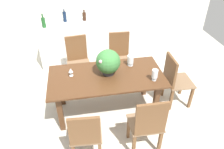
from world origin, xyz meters
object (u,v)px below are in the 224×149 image
(crystal_vase_center_near, at_px, (130,60))
(kitchen_counter, at_px, (85,42))
(flower_centerpiece, at_px, (108,62))
(wine_bottle_dark, at_px, (44,22))
(chair_foot_end, at_px, (174,78))
(dining_table, at_px, (106,81))
(chair_far_right, at_px, (120,55))
(wine_bottle_amber, at_px, (84,16))
(chair_near_left, at_px, (86,134))
(chair_near_right, at_px, (148,124))
(crystal_vase_left, at_px, (155,74))
(chair_far_left, at_px, (78,59))
(wine_bottle_tall, at_px, (65,17))
(wine_glass, at_px, (71,71))

(crystal_vase_center_near, xyz_separation_m, kitchen_counter, (-0.68, 1.55, -0.38))
(flower_centerpiece, height_order, wine_bottle_dark, wine_bottle_dark)
(chair_foot_end, height_order, flower_centerpiece, flower_centerpiece)
(dining_table, height_order, chair_far_right, chair_far_right)
(kitchen_counter, bearing_deg, wine_bottle_amber, 71.53)
(chair_near_left, xyz_separation_m, crystal_vase_center_near, (0.88, 1.16, 0.34))
(chair_near_left, height_order, chair_far_right, chair_far_right)
(chair_foot_end, relative_size, wine_bottle_dark, 3.36)
(flower_centerpiece, relative_size, kitchen_counter, 0.21)
(chair_near_right, relative_size, crystal_vase_left, 5.28)
(chair_far_left, xyz_separation_m, wine_bottle_dark, (-0.63, 0.71, 0.52))
(kitchen_counter, bearing_deg, chair_near_left, -94.08)
(chair_far_left, height_order, crystal_vase_left, chair_far_left)
(flower_centerpiece, distance_m, wine_bottle_amber, 1.86)
(wine_bottle_amber, bearing_deg, wine_bottle_tall, 179.02)
(chair_foot_end, height_order, wine_bottle_tall, wine_bottle_tall)
(chair_near_left, xyz_separation_m, flower_centerpiece, (0.46, 0.98, 0.45))
(chair_near_right, distance_m, wine_glass, 1.44)
(wine_bottle_dark, bearing_deg, chair_far_left, -48.80)
(chair_far_left, bearing_deg, wine_glass, -104.39)
(wine_glass, bearing_deg, dining_table, -10.22)
(chair_far_left, distance_m, crystal_vase_center_near, 1.17)
(chair_near_left, distance_m, wine_bottle_amber, 2.88)
(chair_foot_end, distance_m, flower_centerpiece, 1.24)
(dining_table, distance_m, wine_bottle_tall, 2.05)
(flower_centerpiece, bearing_deg, wine_bottle_dark, 124.34)
(crystal_vase_left, bearing_deg, wine_glass, 164.67)
(chair_foot_end, bearing_deg, kitchen_counter, 39.81)
(chair_far_right, distance_m, wine_bottle_amber, 1.24)
(dining_table, bearing_deg, chair_near_right, -65.89)
(crystal_vase_left, height_order, wine_bottle_dark, wine_bottle_dark)
(crystal_vase_center_near, height_order, wine_glass, crystal_vase_center_near)
(dining_table, height_order, chair_near_right, chair_near_right)
(wine_glass, relative_size, kitchen_counter, 0.07)
(wine_glass, bearing_deg, wine_bottle_dark, 107.73)
(chair_far_left, bearing_deg, crystal_vase_left, -51.63)
(crystal_vase_left, bearing_deg, chair_near_left, -149.36)
(chair_far_right, xyz_separation_m, chair_foot_end, (0.78, -0.94, -0.01))
(chair_near_left, xyz_separation_m, wine_bottle_dark, (-0.63, 2.58, 0.55))
(dining_table, distance_m, wine_bottle_amber, 1.95)
(crystal_vase_left, xyz_separation_m, wine_bottle_dark, (-1.77, 1.90, 0.21))
(chair_near_left, relative_size, wine_bottle_tall, 3.45)
(wine_bottle_dark, bearing_deg, flower_centerpiece, -55.66)
(chair_near_right, bearing_deg, chair_far_right, -89.28)
(dining_table, xyz_separation_m, chair_near_right, (0.41, -0.93, -0.08))
(wine_glass, bearing_deg, wine_bottle_amber, 78.59)
(kitchen_counter, relative_size, wine_bottle_tall, 7.33)
(crystal_vase_center_near, xyz_separation_m, wine_bottle_dark, (-1.51, 1.42, 0.21))
(chair_far_right, relative_size, wine_bottle_amber, 4.26)
(dining_table, xyz_separation_m, wine_bottle_tall, (-0.62, 1.90, 0.44))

